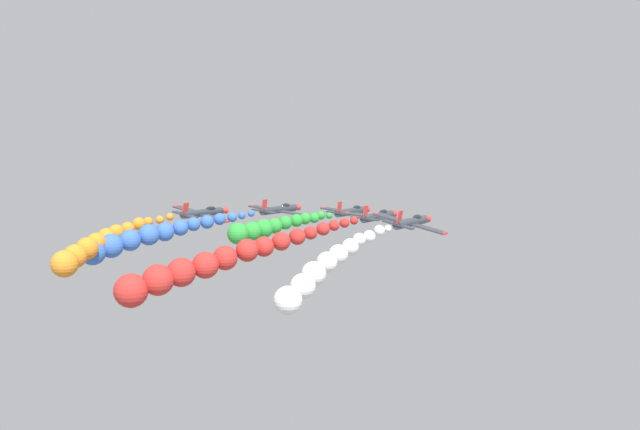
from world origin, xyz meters
TOP-DOWN VIEW (x-y plane):
  - airplane_lead at (0.18, 9.66)m, footprint 9.54×10.35m
  - smoke_trail_lead at (-1.45, -11.39)m, footprint 4.61×20.61m
  - airplane_left_inner at (-8.37, 2.71)m, footprint 9.54×10.35m
  - smoke_trail_left_inner at (-12.19, -22.69)m, footprint 7.88×26.13m
  - airplane_right_inner at (8.22, 1.65)m, footprint 9.55×10.35m
  - smoke_trail_right_inner at (1.26, -27.76)m, footprint 13.15×31.48m
  - airplane_left_outer at (-16.91, -4.62)m, footprint 9.44×10.35m
  - smoke_trail_left_outer at (-13.64, -29.29)m, footprint 7.04×25.10m
  - airplane_right_outer at (16.14, -5.99)m, footprint 9.41×10.35m
  - smoke_trail_right_outer at (15.83, -28.83)m, footprint 2.74×22.70m

SIDE VIEW (x-z plane):
  - smoke_trail_right_inner at x=1.26m, z-range 79.94..87.51m
  - smoke_trail_right_outer at x=15.83m, z-range 81.02..87.60m
  - smoke_trail_left_outer at x=-13.64m, z-range 82.48..87.52m
  - smoke_trail_left_inner at x=-12.19m, z-range 82.88..87.92m
  - smoke_trail_lead at x=-1.45m, z-range 84.64..87.76m
  - airplane_lead at x=0.18m, z-range 85.57..88.17m
  - airplane_left_outer at x=-16.91m, z-range 85.53..88.51m
  - airplane_right_inner at x=8.22m, z-range 85.84..88.30m
  - airplane_right_outer at x=16.14m, z-range 85.75..88.80m
  - airplane_left_inner at x=-8.37m, z-range 86.04..88.62m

